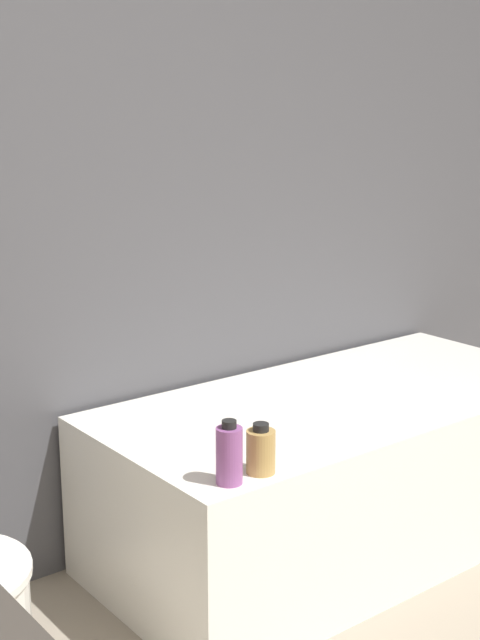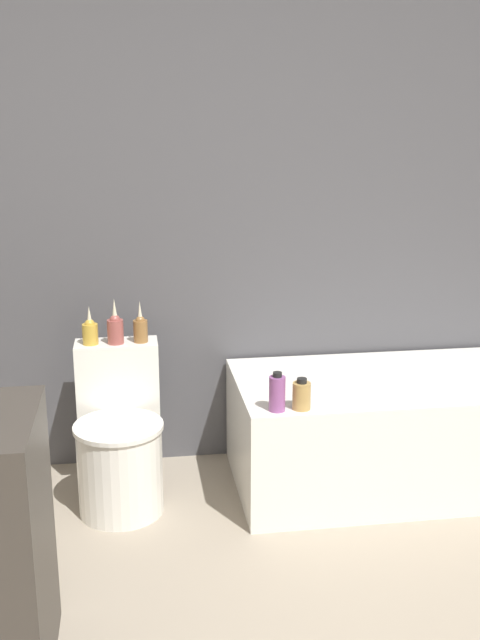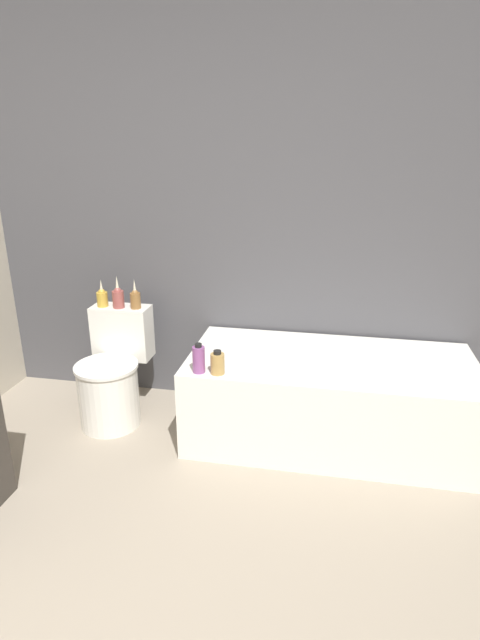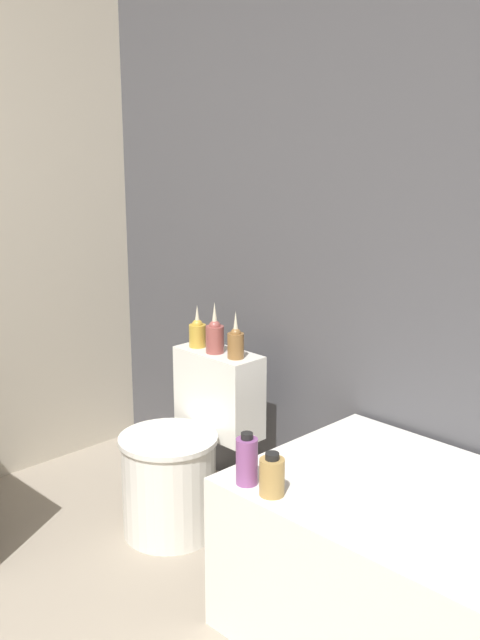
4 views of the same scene
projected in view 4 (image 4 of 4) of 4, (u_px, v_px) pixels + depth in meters
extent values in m
cube|color=#4C4C51|center=(404.00, 213.00, 2.61)|extent=(6.40, 0.06, 2.60)
cylinder|color=white|center=(169.00, 487.00, 2.99)|extent=(0.37, 0.37, 0.39)
cylinder|color=white|center=(168.00, 439.00, 2.94)|extent=(0.39, 0.39, 0.02)
cube|color=white|center=(219.00, 392.00, 3.09)|extent=(0.38, 0.17, 0.35)
cylinder|color=gold|center=(198.00, 336.00, 3.10)|extent=(0.07, 0.07, 0.09)
sphere|color=gold|center=(197.00, 325.00, 3.09)|extent=(0.05, 0.05, 0.05)
cone|color=beige|center=(197.00, 315.00, 3.08)|extent=(0.02, 0.02, 0.08)
cylinder|color=#994C47|center=(215.00, 339.00, 3.02)|extent=(0.07, 0.07, 0.11)
sphere|color=#994C47|center=(215.00, 326.00, 3.01)|extent=(0.05, 0.05, 0.05)
cone|color=beige|center=(215.00, 314.00, 2.99)|extent=(0.03, 0.03, 0.10)
cylinder|color=olive|center=(236.00, 346.00, 2.95)|extent=(0.07, 0.07, 0.10)
sphere|color=olive|center=(236.00, 333.00, 2.94)|extent=(0.04, 0.04, 0.04)
cone|color=beige|center=(236.00, 322.00, 2.92)|extent=(0.02, 0.02, 0.09)
cylinder|color=#8C4C8C|center=(247.00, 461.00, 2.29)|extent=(0.07, 0.07, 0.15)
cylinder|color=black|center=(247.00, 436.00, 2.27)|extent=(0.04, 0.04, 0.02)
cylinder|color=tan|center=(272.00, 477.00, 2.22)|extent=(0.08, 0.08, 0.11)
cylinder|color=black|center=(272.00, 456.00, 2.20)|extent=(0.04, 0.04, 0.02)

